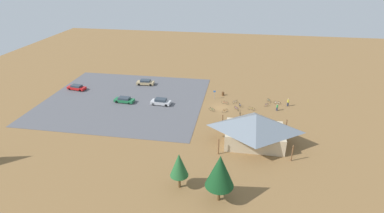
# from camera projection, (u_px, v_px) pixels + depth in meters

# --- Properties ---
(ground) EXTENTS (160.00, 160.00, 0.00)m
(ground) POSITION_uv_depth(u_px,v_px,m) (221.00, 108.00, 69.49)
(ground) COLOR olive
(ground) RESTS_ON ground
(parking_lot_asphalt) EXTENTS (37.47, 33.73, 0.05)m
(parking_lot_asphalt) POSITION_uv_depth(u_px,v_px,m) (125.00, 99.00, 73.60)
(parking_lot_asphalt) COLOR #56565B
(parking_lot_asphalt) RESTS_ON ground
(bike_pavilion) EXTENTS (12.48, 9.45, 5.86)m
(bike_pavilion) POSITION_uv_depth(u_px,v_px,m) (255.00, 128.00, 54.62)
(bike_pavilion) COLOR #C6B28E
(bike_pavilion) RESTS_ON ground
(trash_bin) EXTENTS (0.60, 0.60, 0.90)m
(trash_bin) POSITION_uv_depth(u_px,v_px,m) (223.00, 94.00, 75.74)
(trash_bin) COLOR brown
(trash_bin) RESTS_ON ground
(lot_sign) EXTENTS (0.56, 0.08, 2.20)m
(lot_sign) POSITION_uv_depth(u_px,v_px,m) (214.00, 93.00, 73.49)
(lot_sign) COLOR #99999E
(lot_sign) RESTS_ON ground
(pine_mideast) EXTENTS (3.97, 3.97, 7.35)m
(pine_mideast) POSITION_uv_depth(u_px,v_px,m) (220.00, 171.00, 40.60)
(pine_mideast) COLOR brown
(pine_mideast) RESTS_ON ground
(pine_midwest) EXTENTS (2.68, 2.68, 5.79)m
(pine_midwest) POSITION_uv_depth(u_px,v_px,m) (179.00, 165.00, 43.44)
(pine_midwest) COLOR brown
(pine_midwest) RESTS_ON ground
(bicycle_purple_near_sign) EXTENTS (1.00, 1.45, 0.86)m
(bicycle_purple_near_sign) POSITION_uv_depth(u_px,v_px,m) (267.00, 105.00, 70.10)
(bicycle_purple_near_sign) COLOR black
(bicycle_purple_near_sign) RESTS_ON ground
(bicycle_white_edge_north) EXTENTS (1.64, 0.48, 0.80)m
(bicycle_white_edge_north) POSITION_uv_depth(u_px,v_px,m) (277.00, 103.00, 71.16)
(bicycle_white_edge_north) COLOR black
(bicycle_white_edge_north) RESTS_ON ground
(bicycle_red_mid_cluster) EXTENTS (1.69, 0.63, 0.87)m
(bicycle_red_mid_cluster) POSITION_uv_depth(u_px,v_px,m) (225.00, 103.00, 71.09)
(bicycle_red_mid_cluster) COLOR black
(bicycle_red_mid_cluster) RESTS_ON ground
(bicycle_green_lone_east) EXTENTS (1.46, 0.96, 0.91)m
(bicycle_green_lone_east) POSITION_uv_depth(u_px,v_px,m) (212.00, 110.00, 67.75)
(bicycle_green_lone_east) COLOR black
(bicycle_green_lone_east) RESTS_ON ground
(bicycle_silver_edge_south) EXTENTS (1.22, 1.27, 0.77)m
(bicycle_silver_edge_south) POSITION_uv_depth(u_px,v_px,m) (235.00, 102.00, 71.50)
(bicycle_silver_edge_south) COLOR black
(bicycle_silver_edge_south) RESTS_ON ground
(bicycle_yellow_yard_left) EXTENTS (1.59, 0.73, 0.78)m
(bicycle_yellow_yard_left) POSITION_uv_depth(u_px,v_px,m) (251.00, 109.00, 68.23)
(bicycle_yellow_yard_left) COLOR black
(bicycle_yellow_yard_left) RESTS_ON ground
(bicycle_blue_back_row) EXTENTS (0.55, 1.74, 0.88)m
(bicycle_blue_back_row) POSITION_uv_depth(u_px,v_px,m) (240.00, 105.00, 69.78)
(bicycle_blue_back_row) COLOR black
(bicycle_blue_back_row) RESTS_ON ground
(bicycle_black_near_porch) EXTENTS (0.48, 1.77, 0.83)m
(bicycle_black_near_porch) POSITION_uv_depth(u_px,v_px,m) (240.00, 114.00, 65.79)
(bicycle_black_near_porch) COLOR black
(bicycle_black_near_porch) RESTS_ON ground
(bicycle_teal_by_bin) EXTENTS (0.89, 1.50, 0.80)m
(bicycle_teal_by_bin) POSITION_uv_depth(u_px,v_px,m) (269.00, 101.00, 72.15)
(bicycle_teal_by_bin) COLOR black
(bicycle_teal_by_bin) RESTS_ON ground
(bicycle_orange_lone_west) EXTENTS (1.22, 1.15, 0.80)m
(bicycle_orange_lone_west) POSITION_uv_depth(u_px,v_px,m) (225.00, 111.00, 67.33)
(bicycle_orange_lone_west) COLOR black
(bicycle_orange_lone_west) RESTS_ON ground
(bicycle_purple_trailside) EXTENTS (1.04, 1.49, 0.79)m
(bicycle_purple_trailside) POSITION_uv_depth(u_px,v_px,m) (237.00, 108.00, 68.32)
(bicycle_purple_trailside) COLOR black
(bicycle_purple_trailside) RESTS_ON ground
(car_red_aisle_side) EXTENTS (4.97, 2.49, 1.30)m
(car_red_aisle_side) POSITION_uv_depth(u_px,v_px,m) (77.00, 87.00, 78.84)
(car_red_aisle_side) COLOR red
(car_red_aisle_side) RESTS_ON parking_lot_asphalt
(car_silver_by_curb) EXTENTS (4.67, 2.18, 1.49)m
(car_silver_by_curb) POSITION_uv_depth(u_px,v_px,m) (161.00, 102.00, 70.62)
(car_silver_by_curb) COLOR #BCBCC1
(car_silver_by_curb) RESTS_ON parking_lot_asphalt
(car_tan_inner_stall) EXTENTS (4.68, 2.06, 1.42)m
(car_tan_inner_stall) POSITION_uv_depth(u_px,v_px,m) (145.00, 82.00, 82.01)
(car_tan_inner_stall) COLOR tan
(car_tan_inner_stall) RESTS_ON parking_lot_asphalt
(car_green_far_end) EXTENTS (4.75, 2.17, 1.28)m
(car_green_far_end) POSITION_uv_depth(u_px,v_px,m) (124.00, 100.00, 71.80)
(car_green_far_end) COLOR #1E6B3D
(car_green_far_end) RESTS_ON parking_lot_asphalt
(visitor_crossing_yard) EXTENTS (0.40, 0.38, 1.87)m
(visitor_crossing_yard) POSITION_uv_depth(u_px,v_px,m) (288.00, 102.00, 69.89)
(visitor_crossing_yard) COLOR #2D3347
(visitor_crossing_yard) RESTS_ON ground
(visitor_by_pavilion) EXTENTS (0.39, 0.36, 1.63)m
(visitor_by_pavilion) POSITION_uv_depth(u_px,v_px,m) (277.00, 107.00, 67.84)
(visitor_by_pavilion) COLOR #2D3347
(visitor_by_pavilion) RESTS_ON ground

